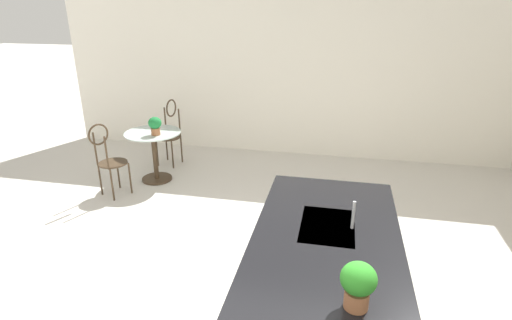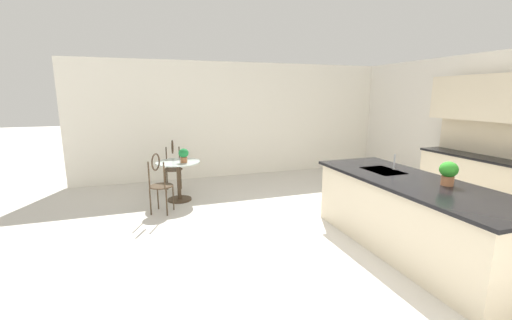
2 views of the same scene
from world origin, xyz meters
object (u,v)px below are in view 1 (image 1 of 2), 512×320
potted_plant_counter_near (358,283)px  potted_plant_on_table (155,125)px  chair_near_window (108,156)px  bistro_table (154,151)px  chair_by_island (170,129)px

potted_plant_counter_near → potted_plant_on_table: bearing=-139.8°
chair_near_window → potted_plant_counter_near: potted_plant_counter_near is taller
bistro_table → chair_by_island: chair_by_island is taller
potted_plant_counter_near → chair_by_island: bearing=-144.5°
bistro_table → potted_plant_on_table: potted_plant_on_table is taller
chair_by_island → potted_plant_counter_near: (3.94, 2.81, 0.51)m
bistro_table → potted_plant_on_table: (0.10, 0.10, 0.44)m
bistro_table → chair_by_island: size_ratio=0.77×
chair_near_window → potted_plant_on_table: bearing=138.3°
potted_plant_on_table → potted_plant_counter_near: 4.13m
chair_by_island → potted_plant_counter_near: size_ratio=3.72×
bistro_table → potted_plant_counter_near: size_ratio=2.86×
potted_plant_on_table → potted_plant_counter_near: size_ratio=0.92×
chair_near_window → chair_by_island: 1.34m
chair_by_island → potted_plant_on_table: bearing=10.3°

